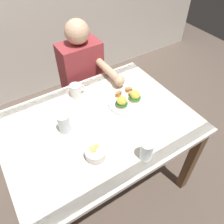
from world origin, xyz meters
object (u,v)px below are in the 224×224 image
at_px(dining_table, 99,133).
at_px(fork, 17,139).
at_px(fruit_bowl, 96,153).
at_px(coffee_mug, 76,90).
at_px(water_glass_near, 146,151).
at_px(diner_person, 84,77).
at_px(eggs_benedict_plate, 128,100).
at_px(water_glass_far, 64,124).

xyz_separation_m(dining_table, fork, (-0.48, 0.15, 0.11)).
relative_size(fruit_bowl, coffee_mug, 1.08).
distance_m(water_glass_near, diner_person, 0.98).
relative_size(eggs_benedict_plate, coffee_mug, 2.43).
height_order(eggs_benedict_plate, water_glass_near, water_glass_near).
xyz_separation_m(dining_table, diner_person, (0.20, 0.60, 0.02)).
bearing_deg(fork, eggs_benedict_plate, -7.30).
height_order(fork, diner_person, diner_person).
bearing_deg(diner_person, coffee_mug, -124.24).
relative_size(dining_table, eggs_benedict_plate, 4.44).
height_order(coffee_mug, water_glass_near, water_glass_near).
relative_size(water_glass_near, water_glass_far, 0.93).
bearing_deg(water_glass_far, fork, 161.53).
distance_m(dining_table, fruit_bowl, 0.29).
bearing_deg(dining_table, eggs_benedict_plate, 10.75).
bearing_deg(water_glass_far, dining_table, -14.94).
bearing_deg(coffee_mug, water_glass_near, -82.41).
xyz_separation_m(fork, water_glass_near, (0.57, -0.51, 0.05)).
distance_m(fork, diner_person, 0.82).
relative_size(fork, diner_person, 0.14).
xyz_separation_m(fork, diner_person, (0.68, 0.46, -0.09)).
bearing_deg(diner_person, dining_table, -108.40).
height_order(dining_table, water_glass_near, water_glass_near).
distance_m(fork, water_glass_far, 0.29).
xyz_separation_m(fruit_bowl, fork, (-0.34, 0.36, -0.03)).
xyz_separation_m(water_glass_near, diner_person, (0.11, 0.96, -0.14)).
height_order(dining_table, diner_person, diner_person).
bearing_deg(fruit_bowl, coffee_mug, 75.01).
distance_m(water_glass_near, water_glass_far, 0.51).
relative_size(dining_table, diner_person, 1.05).
relative_size(coffee_mug, water_glass_far, 0.88).
relative_size(water_glass_far, diner_person, 0.11).
bearing_deg(dining_table, fruit_bowl, -122.81).
distance_m(fruit_bowl, diner_person, 0.89).
distance_m(eggs_benedict_plate, fruit_bowl, 0.48).
height_order(eggs_benedict_plate, fork, eggs_benedict_plate).
height_order(eggs_benedict_plate, water_glass_far, water_glass_far).
distance_m(fruit_bowl, water_glass_far, 0.27).
xyz_separation_m(water_glass_near, water_glass_far, (-0.30, 0.42, 0.00)).
relative_size(coffee_mug, water_glass_near, 0.95).
height_order(dining_table, water_glass_far, water_glass_far).
bearing_deg(fruit_bowl, diner_person, 67.52).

